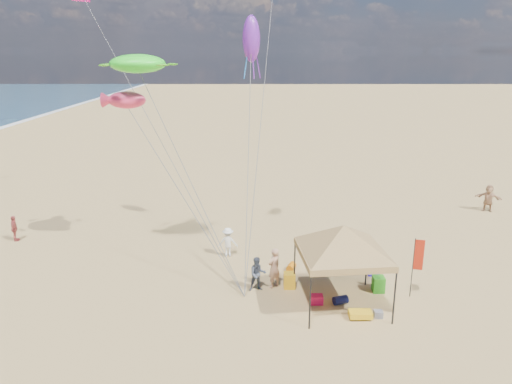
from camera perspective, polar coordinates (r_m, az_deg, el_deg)
ground at (r=20.66m, az=0.03°, el=-13.10°), size 280.00×280.00×0.00m
canopy_tent at (r=19.43m, az=10.39°, el=-4.29°), size 6.59×6.59×4.08m
feather_flag at (r=21.45m, az=18.62°, el=-7.45°), size 0.40×0.13×2.70m
cooler_red at (r=20.72m, az=7.20°, el=-12.54°), size 0.54×0.38×0.38m
cooler_blue at (r=23.61m, az=13.77°, el=-9.13°), size 0.54×0.38×0.38m
bag_navy at (r=20.85m, az=10.01°, el=-12.52°), size 0.69×0.54×0.36m
bag_orange at (r=23.44m, az=4.21°, el=-8.89°), size 0.54×0.69×0.36m
chair_green at (r=22.09m, az=14.33°, el=-10.56°), size 0.50×0.50×0.70m
chair_yellow at (r=21.81m, az=3.99°, el=-10.42°), size 0.50×0.50×0.70m
crate_grey at (r=20.24m, az=14.32°, el=-13.88°), size 0.34×0.30×0.28m
beach_cart at (r=19.96m, az=12.29°, el=-13.99°), size 0.90×0.50×0.24m
person_near_a at (r=21.57m, az=2.16°, el=-9.00°), size 0.80×0.79×1.86m
person_near_b at (r=21.33m, az=0.20°, el=-9.73°), size 0.85×0.71×1.56m
person_near_c at (r=24.74m, az=-3.35°, el=-5.96°), size 1.05×0.66×1.55m
person_far_a at (r=29.84m, az=-26.79°, el=-3.89°), size 0.58×0.92×1.47m
person_far_c at (r=35.04m, az=25.91°, el=-0.65°), size 1.70×1.32×1.80m
turtle_kite at (r=23.27m, az=-13.88°, el=14.58°), size 2.89×2.48×0.85m
fish_kite at (r=23.80m, az=-15.11°, el=10.50°), size 1.89×1.10×0.80m
squid_kite at (r=25.31m, az=-0.57°, el=17.74°), size 1.02×1.02×2.29m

